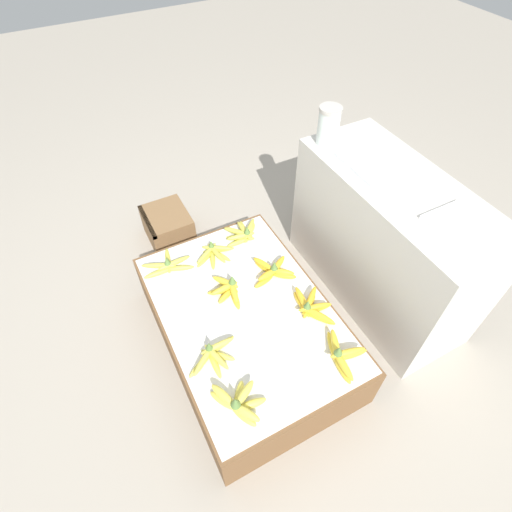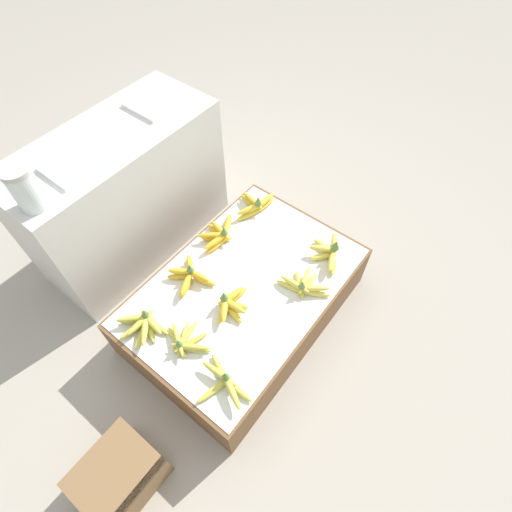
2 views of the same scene
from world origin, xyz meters
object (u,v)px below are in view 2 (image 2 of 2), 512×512
banana_bunch_front_left (224,382)px  banana_bunch_front_right (329,252)px  banana_bunch_back_left (144,324)px  foam_tray_white (156,101)px  wooden_crate (120,476)px  banana_bunch_middle_midleft (230,304)px  banana_bunch_back_midright (220,234)px  banana_bunch_middle_left (185,342)px  banana_bunch_back_right (255,205)px  glass_jar (25,188)px  banana_bunch_front_midright (303,286)px  banana_bunch_back_midleft (189,275)px

banana_bunch_front_left → banana_bunch_front_right: banana_bunch_front_right is taller
banana_bunch_back_left → foam_tray_white: size_ratio=0.86×
wooden_crate → banana_bunch_front_right: banana_bunch_front_right is taller
banana_bunch_middle_midleft → banana_bunch_back_midright: bearing=47.4°
banana_bunch_middle_left → banana_bunch_back_left: 0.19m
banana_bunch_front_left → foam_tray_white: bearing=54.2°
wooden_crate → banana_bunch_back_midright: bearing=19.3°
banana_bunch_back_left → banana_bunch_back_right: size_ratio=0.88×
banana_bunch_back_left → banana_bunch_middle_left: bearing=-75.2°
banana_bunch_front_right → foam_tray_white: foam_tray_white is taller
banana_bunch_front_right → banana_bunch_middle_midleft: banana_bunch_front_right is taller
banana_bunch_back_midright → glass_jar: glass_jar is taller
banana_bunch_front_midright → banana_bunch_back_midleft: (-0.27, 0.43, 0.01)m
banana_bunch_back_midleft → foam_tray_white: foam_tray_white is taller
banana_bunch_back_midleft → banana_bunch_back_midright: size_ratio=0.86×
glass_jar → foam_tray_white: size_ratio=0.73×
banana_bunch_back_midleft → banana_bunch_front_right: bearing=-40.6°
glass_jar → banana_bunch_middle_midleft: bearing=-67.1°
glass_jar → banana_bunch_front_right: bearing=-47.9°
banana_bunch_back_midright → banana_bunch_back_right: size_ratio=1.04×
banana_bunch_back_right → glass_jar: size_ratio=1.35×
banana_bunch_back_midright → foam_tray_white: (0.19, 0.51, 0.42)m
banana_bunch_back_midleft → banana_bunch_back_right: size_ratio=0.90×
foam_tray_white → banana_bunch_front_left: bearing=-125.8°
banana_bunch_middle_left → banana_bunch_back_midleft: 0.32m
banana_bunch_front_left → banana_bunch_back_left: size_ratio=1.15×
banana_bunch_middle_left → banana_bunch_back_midright: banana_bunch_back_midright is taller
banana_bunch_middle_midleft → glass_jar: (-0.28, 0.67, 0.50)m
banana_bunch_back_right → banana_bunch_back_midleft: bearing=-177.0°
banana_bunch_middle_midleft → banana_bunch_back_right: (0.52, 0.26, 0.00)m
banana_bunch_back_right → foam_tray_white: bearing=97.4°
wooden_crate → banana_bunch_front_left: bearing=-15.7°
banana_bunch_middle_midleft → banana_bunch_back_midleft: 0.24m
banana_bunch_front_left → banana_bunch_back_left: banana_bunch_back_left is taller
wooden_crate → banana_bunch_back_midleft: 0.83m
banana_bunch_front_right → banana_bunch_back_midleft: bearing=139.4°
wooden_crate → banana_bunch_back_right: (1.26, 0.33, 0.21)m
banana_bunch_front_right → banana_bunch_back_left: 0.89m
banana_bunch_back_left → banana_bunch_front_right: bearing=-27.6°
banana_bunch_back_left → glass_jar: 0.68m
banana_bunch_back_right → wooden_crate: bearing=-165.3°
banana_bunch_middle_midleft → banana_bunch_back_right: 0.58m
foam_tray_white → banana_bunch_middle_left: bearing=-132.2°
banana_bunch_front_midright → banana_bunch_back_right: size_ratio=1.01×
banana_bunch_front_left → banana_bunch_middle_midleft: (0.27, 0.20, 0.00)m
banana_bunch_front_midright → banana_bunch_back_right: bearing=61.9°
banana_bunch_middle_left → glass_jar: glass_jar is taller
foam_tray_white → banana_bunch_front_midright: bearing=-100.1°
wooden_crate → banana_bunch_middle_midleft: size_ratio=1.33×
banana_bunch_front_left → banana_bunch_front_right: 0.77m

